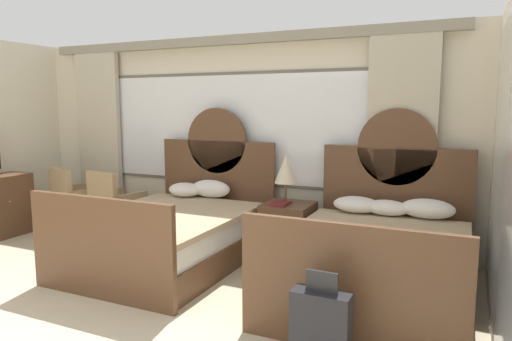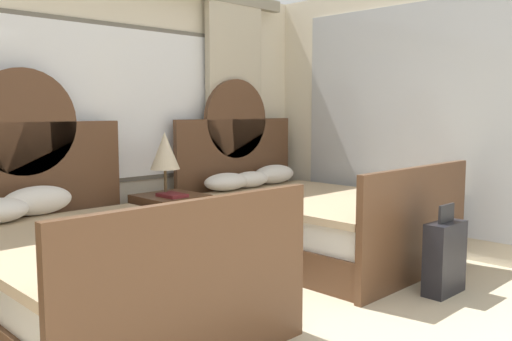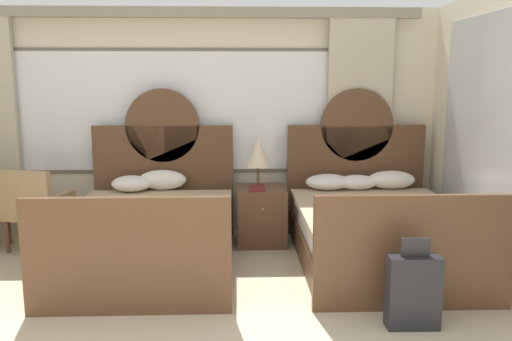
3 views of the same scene
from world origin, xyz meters
name	(u,v)px [view 1 (image 1 of 3)]	position (x,y,z in m)	size (l,w,h in m)	color
wall_back_window	(231,134)	(0.00, 4.37, 1.41)	(6.28, 0.22, 2.70)	beige
bed_near_window	(173,232)	(-0.13, 3.16, 0.35)	(1.65, 2.26, 1.76)	brown
bed_near_mirror	(377,258)	(2.17, 3.17, 0.36)	(1.65, 2.26, 1.76)	brown
nightstand_between_beds	(288,231)	(1.02, 3.84, 0.33)	(0.55, 0.58, 0.65)	brown
table_lamp_on_nightstand	(286,169)	(0.98, 3.86, 1.05)	(0.27, 0.27, 0.57)	brown
book_on_nightstand	(280,204)	(0.96, 3.73, 0.67)	(0.18, 0.26, 0.03)	maroon
armchair_by_window_left	(114,200)	(-1.48, 3.70, 0.51)	(0.71, 0.71, 0.91)	tan
armchair_by_window_centre	(73,196)	(-2.22, 3.71, 0.51)	(0.76, 0.76, 0.91)	tan
suitcase_on_floor	(321,331)	(2.07, 1.70, 0.29)	(0.40, 0.17, 0.71)	black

